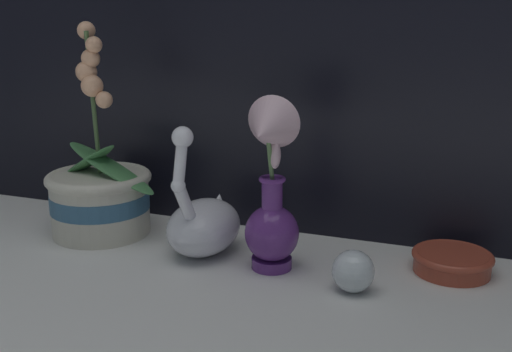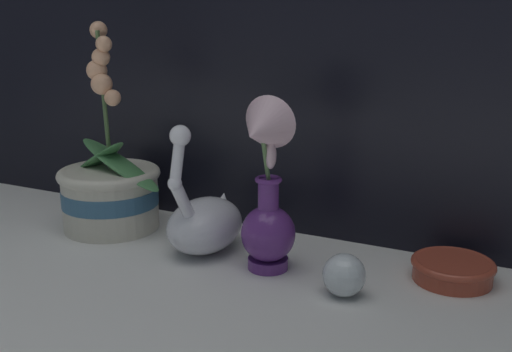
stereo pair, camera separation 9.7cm
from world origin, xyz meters
TOP-DOWN VIEW (x-y plane):
  - ground_plane at (0.00, 0.00)m, footprint 2.80×2.80m
  - orchid_potted_plant at (-0.30, 0.12)m, footprint 0.24×0.19m
  - swan_figurine at (-0.08, 0.11)m, footprint 0.12×0.19m
  - blue_vase at (0.05, 0.07)m, footprint 0.09×0.11m
  - glass_sphere at (0.19, 0.04)m, footprint 0.06×0.06m
  - amber_dish at (0.33, 0.17)m, footprint 0.13×0.13m

SIDE VIEW (x-z plane):
  - ground_plane at x=0.00m, z-range 0.00..0.00m
  - amber_dish at x=0.33m, z-range 0.00..0.04m
  - glass_sphere at x=0.19m, z-range 0.00..0.06m
  - swan_figurine at x=-0.08m, z-range -0.06..0.17m
  - orchid_potted_plant at x=-0.30m, z-range -0.12..0.27m
  - blue_vase at x=0.05m, z-range -0.01..0.27m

